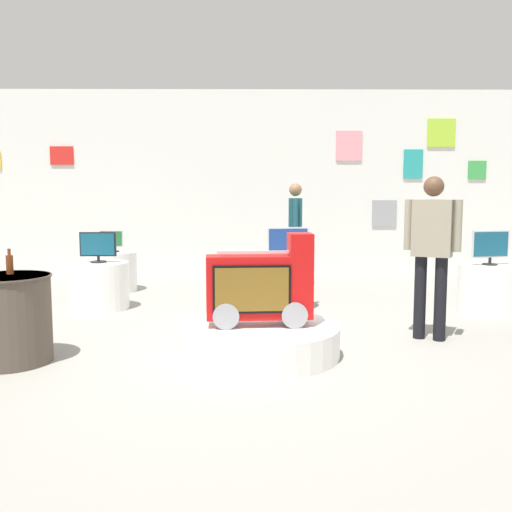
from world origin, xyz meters
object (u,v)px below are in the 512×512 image
at_px(novelty_firetruck_tv, 261,289).
at_px(tv_on_center_rear, 491,246).
at_px(bottle_on_side_table, 10,264).
at_px(shopper_browsing_near_truck, 295,227).
at_px(main_display_pedestal, 259,340).
at_px(side_table_round, 9,318).
at_px(tv_on_right_rear, 288,243).
at_px(display_pedestal_center_rear, 489,289).
at_px(tv_on_far_right, 111,241).
at_px(display_pedestal_right_rear, 288,285).
at_px(shopper_browsing_rear, 432,245).
at_px(display_pedestal_far_right, 112,272).
at_px(display_pedestal_left_rear, 99,286).
at_px(tv_on_left_rear, 98,246).

distance_m(novelty_firetruck_tv, tv_on_center_rear, 3.43).
xyz_separation_m(novelty_firetruck_tv, tv_on_center_rear, (2.87, 1.86, 0.23)).
xyz_separation_m(bottle_on_side_table, shopper_browsing_near_truck, (2.82, 3.87, 0.11)).
distance_m(main_display_pedestal, side_table_round, 2.21).
distance_m(main_display_pedestal, bottle_on_side_table, 2.32).
distance_m(main_display_pedestal, tv_on_right_rear, 2.32).
relative_size(display_pedestal_center_rear, side_table_round, 0.96).
xyz_separation_m(tv_on_right_rear, bottle_on_side_table, (-2.61, -2.28, 0.01)).
bearing_deg(tv_on_far_right, main_display_pedestal, -57.78).
xyz_separation_m(display_pedestal_right_rear, shopper_browsing_rear, (1.33, -1.61, 0.67)).
bearing_deg(shopper_browsing_rear, tv_on_far_right, 143.33).
height_order(display_pedestal_right_rear, shopper_browsing_near_truck, shopper_browsing_near_truck).
bearing_deg(display_pedestal_center_rear, display_pedestal_far_right, 162.07).
xyz_separation_m(display_pedestal_left_rear, display_pedestal_far_right, (-0.17, 1.35, 0.00)).
height_order(display_pedestal_center_rear, shopper_browsing_near_truck, shopper_browsing_near_truck).
relative_size(tv_on_center_rear, shopper_browsing_near_truck, 0.31).
height_order(display_pedestal_right_rear, tv_on_far_right, tv_on_far_right).
height_order(tv_on_left_rear, shopper_browsing_near_truck, shopper_browsing_near_truck).
bearing_deg(tv_on_right_rear, tv_on_far_right, 152.99).
bearing_deg(tv_on_far_right, novelty_firetruck_tv, -57.61).
relative_size(display_pedestal_center_rear, bottle_on_side_table, 3.26).
relative_size(display_pedestal_left_rear, tv_on_far_right, 2.06).
bearing_deg(bottle_on_side_table, display_pedestal_right_rear, 41.19).
distance_m(display_pedestal_right_rear, tv_on_far_right, 2.97).
xyz_separation_m(tv_on_center_rear, side_table_round, (-5.08, -2.05, -0.45)).
height_order(display_pedestal_left_rear, tv_on_center_rear, tv_on_center_rear).
distance_m(tv_on_center_rear, tv_on_right_rear, 2.51).
bearing_deg(display_pedestal_far_right, main_display_pedestal, -57.80).
xyz_separation_m(display_pedestal_left_rear, tv_on_left_rear, (-0.00, -0.00, 0.51)).
bearing_deg(tv_on_center_rear, display_pedestal_left_rear, 176.49).
xyz_separation_m(tv_on_left_rear, tv_on_center_rear, (4.93, -0.30, 0.03)).
relative_size(main_display_pedestal, display_pedestal_far_right, 1.95).
bearing_deg(shopper_browsing_near_truck, main_display_pedestal, -99.33).
xyz_separation_m(shopper_browsing_near_truck, shopper_browsing_rear, (1.12, -3.20, -0.00)).
xyz_separation_m(novelty_firetruck_tv, shopper_browsing_near_truck, (0.60, 3.77, 0.35)).
bearing_deg(shopper_browsing_rear, novelty_firetruck_tv, -161.74).
xyz_separation_m(display_pedestal_left_rear, tv_on_far_right, (-0.17, 1.35, 0.47)).
xyz_separation_m(tv_on_far_right, bottle_on_side_table, (0.01, -3.61, 0.09)).
distance_m(tv_on_right_rear, tv_on_far_right, 2.94).
height_order(display_pedestal_center_rear, tv_on_center_rear, tv_on_center_rear).
bearing_deg(display_pedestal_right_rear, bottle_on_side_table, -138.81).
relative_size(tv_on_left_rear, tv_on_far_right, 1.26).
bearing_deg(main_display_pedestal, novelty_firetruck_tv, -16.98).
bearing_deg(tv_on_center_rear, bottle_on_side_table, -158.95).
xyz_separation_m(tv_on_left_rear, tv_on_far_right, (-0.17, 1.35, -0.05)).
bearing_deg(display_pedestal_center_rear, novelty_firetruck_tv, -147.06).
bearing_deg(display_pedestal_left_rear, bottle_on_side_table, -94.07).
distance_m(novelty_firetruck_tv, display_pedestal_right_rear, 2.24).
xyz_separation_m(display_pedestal_right_rear, shopper_browsing_near_truck, (0.21, 1.59, 0.67)).
bearing_deg(display_pedestal_center_rear, main_display_pedestal, -147.29).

